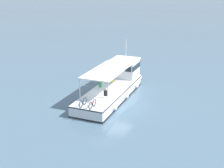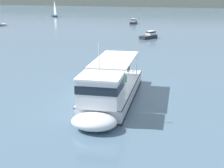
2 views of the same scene
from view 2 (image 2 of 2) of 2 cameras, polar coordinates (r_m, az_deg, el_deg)
The scene contains 5 objects.
ground_plane at distance 28.07m, azimuth -1.95°, elevation -1.59°, with size 400.00×400.00×0.00m, color slate.
ferry_main at distance 24.90m, azimuth -0.48°, elevation -1.50°, with size 4.19×12.99×5.32m.
motorboat_off_bow at distance 82.27m, azimuth 3.71°, elevation 10.70°, with size 1.48×3.66×1.26m.
motorboat_mid_channel at distance 58.85m, azimuth 6.44°, elevation 8.36°, with size 2.83×3.79×1.26m.
sailboat_horizon_west at distance 104.39m, azimuth -9.90°, elevation 11.69°, with size 4.36×4.41×5.40m.
Camera 2 is at (8.17, -25.42, 8.66)m, focal length 52.95 mm.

